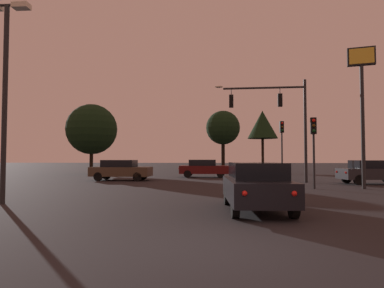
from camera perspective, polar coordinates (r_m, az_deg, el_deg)
name	(u,v)px	position (r m, az deg, el deg)	size (l,w,h in m)	color
ground_plane	(217,176)	(30.55, 4.26, -5.56)	(168.00, 168.00, 0.00)	black
traffic_signal_mast_arm	(279,112)	(23.68, 14.86, 5.37)	(6.27, 0.51, 7.07)	#232326
traffic_light_corner_left	(314,138)	(19.06, 20.29, 0.99)	(0.33, 0.37, 3.87)	#232326
traffic_light_corner_right	(282,138)	(26.85, 15.28, 0.97)	(0.32, 0.36, 4.57)	#232326
car_nearside_lane	(256,186)	(10.66, 11.04, -7.08)	(2.00, 4.18, 1.52)	black
car_crossing_left	(373,172)	(24.14, 28.78, -4.21)	(4.35, 2.15, 1.52)	#232328
car_crossing_right	(121,170)	(25.20, -12.21, -4.36)	(4.51, 2.00, 1.52)	#473828
car_far_lane	(204,168)	(28.75, 2.06, -4.18)	(4.32, 1.87, 1.52)	#4C0F0F
parking_lot_lamp_post	(5,74)	(14.19, -29.56, 10.42)	(1.70, 0.36, 7.40)	#232326
store_sign_illuminated	(362,86)	(20.47, 27.31, 8.92)	(1.42, 0.58, 7.73)	#232326
tree_behind_sign	(262,125)	(37.56, 12.09, 3.26)	(3.33, 3.33, 6.95)	black
tree_left_far	(223,128)	(44.54, 5.38, 2.79)	(4.55, 4.55, 8.04)	black
tree_center_horizon	(92,129)	(36.30, -16.95, 2.44)	(5.29, 5.29, 7.34)	black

